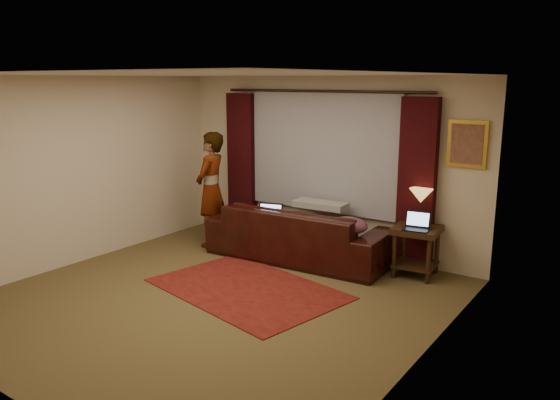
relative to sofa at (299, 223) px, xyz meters
The scene contains 19 objects.
floor 1.92m from the sofa, 89.60° to the right, with size 5.00×5.00×0.01m, color brown.
ceiling 2.77m from the sofa, 89.60° to the right, with size 5.00×5.00×0.02m, color silver.
wall_back 1.01m from the sofa, 88.90° to the left, with size 5.00×0.02×2.60m, color beige.
wall_left 3.19m from the sofa, 143.53° to the right, with size 0.02×5.00×2.60m, color beige.
wall_right 3.21m from the sofa, 36.19° to the right, with size 0.02×5.00×2.60m, color beige.
sheer_curtain 1.14m from the sofa, 88.79° to the left, with size 2.50×0.05×1.80m, color #9D9DA5.
drape_left 1.71m from the sofa, 159.65° to the left, with size 0.50×0.14×2.30m, color black.
drape_right 1.74m from the sofa, 20.04° to the left, with size 0.50×0.14×2.30m, color black.
curtain_rod 1.93m from the sofa, 88.68° to the left, with size 0.04×0.04×3.40m, color #311F12.
picture_frame 2.52m from the sofa, 16.65° to the left, with size 0.50×0.04×0.60m, color gold.
sofa is the anchor object (origin of this frame).
throw_blanket 0.62m from the sofa, 53.19° to the left, with size 0.78×0.31×0.09m, color #96968F.
clothing_pile 0.86m from the sofa, ahead, with size 0.52×0.40×0.22m, color brown.
laptop_sofa 0.46m from the sofa, 144.39° to the right, with size 0.36×0.39×0.26m, color black, non-canonical shape.
area_rug 1.47m from the sofa, 84.82° to the right, with size 2.32×1.55×0.01m, color maroon.
end_table 1.69m from the sofa, ahead, with size 0.58×0.58×0.67m, color black.
tiffany_lamp 1.73m from the sofa, 13.17° to the left, with size 0.31×0.31×0.49m, color olive, non-canonical shape.
laptop_table 1.72m from the sofa, ahead, with size 0.31×0.34×0.23m, color black, non-canonical shape.
person 1.54m from the sofa, behind, with size 0.52×0.52×1.77m, color #96968F.
Camera 1 is at (4.10, -4.51, 2.55)m, focal length 35.00 mm.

